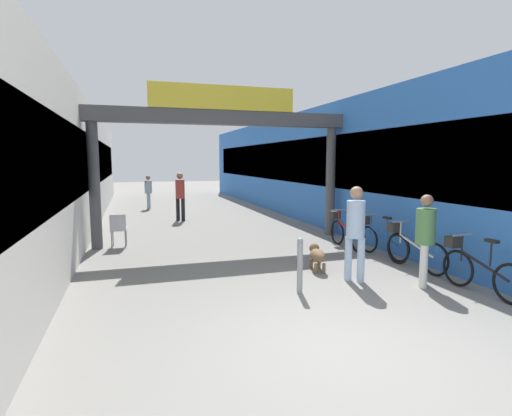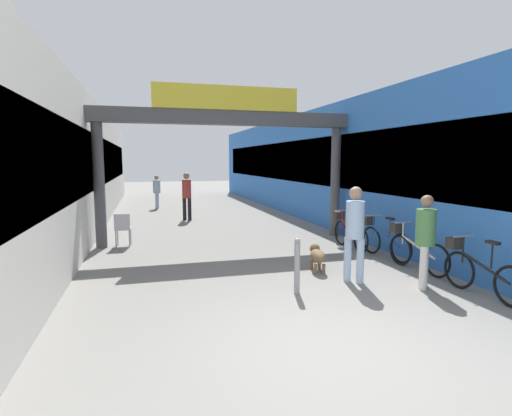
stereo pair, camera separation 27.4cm
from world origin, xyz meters
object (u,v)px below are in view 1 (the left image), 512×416
Objects in this scene: pedestrian_elderly_walking at (148,190)px; bicycle_silver_second at (412,248)px; pedestrian_carrying_crate at (180,193)px; bollard_post_metal at (300,265)px; cafe_chair_aluminium_nearer at (118,227)px; pedestrian_with_dog at (356,227)px; dog_on_leash at (317,255)px; bicycle_black_nearest at (477,268)px; pedestrian_companion at (425,234)px; bicycle_red_farthest at (345,231)px; bicycle_blue_third at (380,238)px.

bicycle_silver_second is (4.87, -12.45, -0.46)m from pedestrian_elderly_walking.
pedestrian_carrying_crate is at bearing 115.01° from bicycle_silver_second.
cafe_chair_aluminium_nearer is (-3.09, 4.73, 0.05)m from bollard_post_metal.
pedestrian_with_dog is 1.07× the size of bicycle_silver_second.
bollard_post_metal is at bearing -165.38° from bicycle_silver_second.
cafe_chair_aluminium_nearer reaches higher than dog_on_leash.
bollard_post_metal is (-2.92, 0.91, 0.06)m from bicycle_black_nearest.
cafe_chair_aluminium_nearer is at bearing 123.12° from bollard_post_metal.
cafe_chair_aluminium_nearer is at bearing 146.39° from bicycle_silver_second.
cafe_chair_aluminium_nearer is at bearing 136.85° from pedestrian_companion.
pedestrian_carrying_crate is (-3.28, 9.37, 0.10)m from pedestrian_companion.
pedestrian_with_dog is at bearing -75.90° from pedestrian_elderly_walking.
dog_on_leash is 0.44× the size of bicycle_black_nearest.
pedestrian_companion reaches higher than dog_on_leash.
pedestrian_with_dog is 1.07× the size of bicycle_red_farthest.
pedestrian_with_dog reaches higher than bicycle_black_nearest.
bicycle_black_nearest reaches higher than bollard_post_metal.
bicycle_red_farthest is at bearing -59.59° from pedestrian_carrying_crate.
pedestrian_elderly_walking is at bearing 103.58° from dog_on_leash.
pedestrian_elderly_walking is (-1.00, 4.16, -0.16)m from pedestrian_carrying_crate.
dog_on_leash is at bearing 166.85° from bicycle_silver_second.
bicycle_silver_second is 1.00× the size of bicycle_blue_third.
cafe_chair_aluminium_nearer is (-5.39, 5.05, -0.42)m from pedestrian_companion.
pedestrian_carrying_crate reaches higher than pedestrian_with_dog.
bicycle_blue_third is at bearing 44.04° from pedestrian_with_dog.
pedestrian_elderly_walking is at bearing 113.27° from bicycle_blue_third.
bollard_post_metal is (-2.89, -1.89, 0.06)m from bicycle_blue_third.
bicycle_black_nearest is 1.00× the size of bicycle_blue_third.
bicycle_black_nearest is 8.24m from cafe_chair_aluminium_nearer.
bicycle_black_nearest is at bearing -70.86° from pedestrian_elderly_walking.
dog_on_leash is 0.44× the size of bicycle_red_farthest.
pedestrian_with_dog reaches higher than pedestrian_elderly_walking.
bicycle_red_farthest is (0.28, 3.30, -0.52)m from pedestrian_companion.
bicycle_silver_second is at bearing -68.63° from pedestrian_elderly_walking.
bicycle_blue_third is at bearing -25.41° from cafe_chair_aluminium_nearer.
bicycle_red_farthest is at bearing 85.10° from pedestrian_companion.
pedestrian_carrying_crate is 1.88× the size of bollard_post_metal.
cafe_chair_aluminium_nearer is (-4.35, 4.41, -0.50)m from pedestrian_with_dog.
pedestrian_with_dog is 1.07× the size of bicycle_black_nearest.
bicycle_red_farthest is at bearing 94.93° from bicycle_black_nearest.
bollard_post_metal is at bearing -83.85° from pedestrian_carrying_crate.
pedestrian_with_dog is at bearing -69.19° from dog_on_leash.
pedestrian_elderly_walking is 8.56m from cafe_chair_aluminium_nearer.
pedestrian_carrying_crate reaches higher than pedestrian_elderly_walking.
bicycle_blue_third is 6.61m from cafe_chair_aluminium_nearer.
pedestrian_carrying_crate is 9.17m from bicycle_silver_second.
pedestrian_carrying_crate is at bearing 118.36° from bicycle_blue_third.
bicycle_blue_third is (-0.01, 1.14, 0.00)m from bicycle_silver_second.
bicycle_red_farthest is at bearing -17.12° from cafe_chair_aluminium_nearer.
bicycle_red_farthest is (4.56, -10.22, -0.46)m from pedestrian_elderly_walking.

